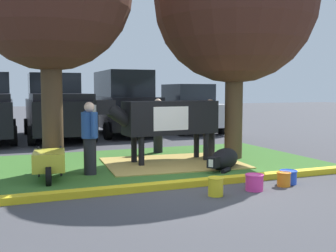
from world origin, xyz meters
The scene contains 18 objects.
ground_plane centered at (0.00, 0.00, 0.00)m, with size 80.00×80.00×0.00m, color #424247.
grass_island centered at (0.03, 2.38, 0.01)m, with size 8.27×4.80×0.02m, color #386B28.
curb_yellow centered at (0.03, -0.17, 0.06)m, with size 9.47×0.24×0.12m, color yellow.
hay_bedding centered at (0.53, 2.07, 0.03)m, with size 3.20×2.40×0.04m, color tan.
shade_tree_right centered at (2.31, 2.24, 4.00)m, with size 4.13×4.13×6.09m.
cow_holstein centered at (0.45, 2.27, 1.10)m, with size 3.14×0.83×1.56m.
calf_lying centered at (1.32, 0.98, 0.24)m, with size 1.23×1.06×0.48m.
person_handler centered at (-1.57, 1.51, 0.82)m, with size 0.34×0.52×1.54m.
person_visitor_near centered at (1.80, 2.58, 0.82)m, with size 0.34×0.51×1.54m.
person_visitor_far centered at (0.81, 3.83, 0.82)m, with size 0.53×0.34×1.54m.
wheelbarrow centered at (-2.42, 1.29, 0.39)m, with size 0.72×1.62×0.63m.
bucket_yellow centered at (0.07, -0.96, 0.17)m, with size 0.28×0.28×0.32m.
bucket_pink centered at (0.89, -0.88, 0.15)m, with size 0.34×0.34×0.29m.
bucket_orange centered at (1.58, -0.81, 0.14)m, with size 0.27×0.27×0.27m.
bucket_blue centered at (1.79, -0.68, 0.14)m, with size 0.34×0.34×0.26m.
pickup_truck_black centered at (-1.39, 8.70, 1.11)m, with size 2.29×5.43×2.42m.
suv_black centered at (1.21, 8.94, 1.27)m, with size 2.18×4.63×2.52m.
sedan_silver centered at (4.10, 9.04, 0.98)m, with size 2.08×4.43×2.02m.
Camera 1 is at (-3.22, -7.01, 1.79)m, focal length 44.09 mm.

